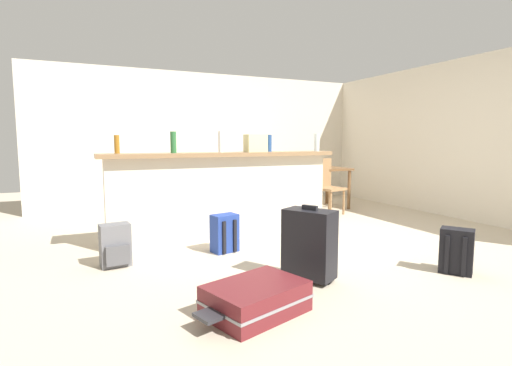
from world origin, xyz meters
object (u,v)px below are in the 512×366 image
backpack_grey (115,246)px  bottle_clear (317,143)px  bottle_amber (117,144)px  dining_chair_far_side (304,177)px  backpack_blue (224,234)px  suitcase_upright_black (309,243)px  bottle_white (221,142)px  bottle_green (173,142)px  suitcase_flat_maroon (256,299)px  bottle_blue (269,143)px  backpack_black (456,251)px  grocery_bag (255,143)px  dining_table (316,173)px  dining_chair_near_partition (327,183)px

backpack_grey → bottle_clear: bearing=10.3°
bottle_amber → dining_chair_far_side: bearing=27.5°
backpack_grey → backpack_blue: bearing=1.5°
bottle_clear → suitcase_upright_black: 2.13m
bottle_white → backpack_blue: bearing=-106.7°
backpack_grey → bottle_green: bearing=36.2°
bottle_green → backpack_grey: bottle_green is taller
suitcase_flat_maroon → suitcase_upright_black: bearing=30.2°
bottle_blue → backpack_black: 2.51m
bottle_blue → suitcase_upright_black: (-0.46, -1.71, -0.87)m
backpack_black → grocery_bag: bearing=118.6°
bottle_amber → suitcase_upright_black: 2.40m
dining_table → bottle_amber: bearing=-159.2°
bottle_white → backpack_grey: (-1.32, -0.63, -1.02)m
suitcase_flat_maroon → backpack_grey: size_ratio=2.12×
dining_chair_far_side → suitcase_flat_maroon: size_ratio=1.05×
backpack_black → suitcase_upright_black: (-1.35, 0.42, 0.13)m
dining_table → dining_chair_far_side: (0.09, 0.54, -0.13)m
bottle_clear → backpack_blue: bearing=-163.3°
bottle_white → dining_chair_near_partition: size_ratio=0.28×
suitcase_flat_maroon → grocery_bag: bearing=65.4°
backpack_blue → suitcase_flat_maroon: bearing=-101.9°
suitcase_flat_maroon → suitcase_upright_black: suitcase_upright_black is taller
dining_table → backpack_blue: bearing=-142.1°
bottle_amber → bottle_green: bearing=-9.2°
grocery_bag → dining_chair_near_partition: grocery_bag is taller
bottle_blue → backpack_blue: bearing=-145.7°
dining_table → suitcase_flat_maroon: size_ratio=1.24×
dining_chair_near_partition → bottle_amber: bearing=-166.4°
backpack_black → bottle_blue: bearing=112.7°
dining_table → backpack_black: dining_table is taller
bottle_amber → backpack_black: size_ratio=0.49×
bottle_green → bottle_clear: size_ratio=1.05×
bottle_green → dining_chair_near_partition: bottle_green is taller
grocery_bag → backpack_blue: 1.27m
bottle_clear → dining_chair_far_side: (1.06, 2.01, -0.69)m
bottle_white → grocery_bag: size_ratio=1.00×
bottle_amber → backpack_grey: (-0.10, -0.62, -0.99)m
grocery_bag → dining_chair_far_side: (1.95, 1.96, -0.68)m
bottle_white → backpack_black: 2.85m
backpack_blue → suitcase_upright_black: bearing=-71.5°
dining_chair_near_partition → suitcase_upright_black: (-1.97, -2.55, -0.19)m
bottle_white → backpack_grey: size_ratio=0.62×
bottle_clear → suitcase_flat_maroon: size_ratio=0.26×
grocery_bag → dining_chair_near_partition: (1.74, 0.91, -0.68)m
bottle_white → suitcase_flat_maroon: bottle_white is taller
bottle_white → dining_chair_near_partition: 2.42m
bottle_clear → dining_chair_near_partition: size_ratio=0.25×
bottle_white → dining_chair_far_side: (2.38, 1.86, -0.70)m
dining_chair_near_partition → dining_table: bearing=77.2°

